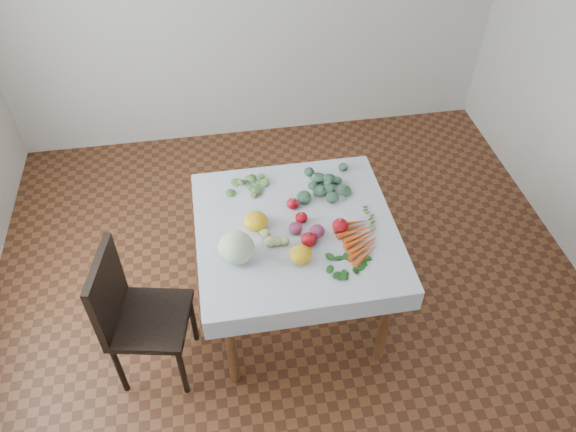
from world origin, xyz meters
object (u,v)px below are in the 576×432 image
object	(u,v)px
carrot_bunch	(359,238)
heirloom_back	(256,221)
table	(296,240)
chair	(132,311)
cabbage	(236,248)

from	to	relation	value
carrot_bunch	heirloom_back	bearing A→B (deg)	160.48
table	carrot_bunch	xyz separation A→B (m)	(0.32, -0.15, 0.12)
chair	cabbage	xyz separation A→B (m)	(0.59, 0.08, 0.32)
table	chair	xyz separation A→B (m)	(-0.95, -0.25, -0.13)
table	chair	bearing A→B (deg)	-165.14
table	cabbage	distance (m)	0.44
table	heirloom_back	distance (m)	0.27
cabbage	heirloom_back	distance (m)	0.25
chair	table	bearing A→B (deg)	14.86
table	heirloom_back	xyz separation A→B (m)	(-0.22, 0.04, 0.15)
heirloom_back	chair	bearing A→B (deg)	-158.04
chair	carrot_bunch	xyz separation A→B (m)	(1.27, 0.10, 0.25)
chair	cabbage	bearing A→B (deg)	7.32
cabbage	heirloom_back	xyz separation A→B (m)	(0.13, 0.22, -0.04)
chair	heirloom_back	world-z (taller)	chair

